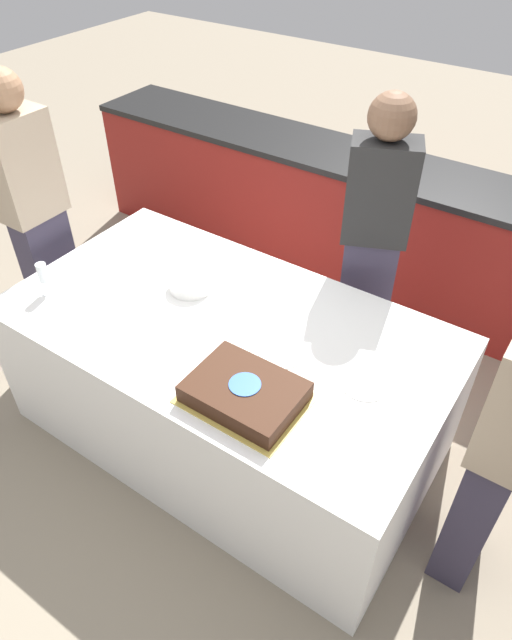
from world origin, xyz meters
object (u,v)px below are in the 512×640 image
cake (245,392)px  wine_glass (43,274)px  person_cutting_cake (372,247)px  person_seated_right (505,443)px  plate_stack (191,284)px  person_seated_left (38,221)px

cake → wine_glass: (-1.20, 0.02, 0.07)m
person_cutting_cake → person_seated_right: size_ratio=1.07×
cake → wine_glass: size_ratio=2.83×
plate_stack → person_seated_right: person_seated_right is taller
wine_glass → person_seated_right: size_ratio=0.11×
cake → person_seated_left: person_seated_left is taller
person_seated_left → plate_stack: bearing=-83.2°
person_seated_right → cake: bearing=-70.2°
cake → person_seated_right: person_seated_right is taller
wine_glass → person_cutting_cake: 1.63m
cake → person_seated_right: (0.92, 0.33, -0.00)m
cake → person_seated_right: size_ratio=0.31×
person_seated_left → person_seated_right: size_ratio=1.09×
cake → person_seated_left: size_ratio=0.28×
person_seated_left → wine_glass: bearing=-126.9°
plate_stack → person_seated_right: (1.56, -0.12, 0.01)m
cake → person_cutting_cake: bearing=90.0°
plate_stack → person_cutting_cake: person_cutting_cake is taller
plate_stack → wine_glass: size_ratio=1.27×
cake → plate_stack: size_ratio=2.23×
cake → person_seated_left: bearing=168.4°
plate_stack → wine_glass: 0.70m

